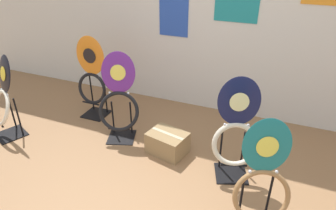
{
  "coord_description": "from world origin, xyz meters",
  "views": [
    {
      "loc": [
        0.75,
        -1.25,
        1.85
      ],
      "look_at": [
        -0.16,
        0.96,
        0.55
      ],
      "focal_mm": 32.0,
      "sensor_mm": 36.0,
      "label": 1
    }
  ],
  "objects": [
    {
      "name": "toilet_seat_display_purple_note",
      "position": [
        -0.73,
        1.04,
        0.43
      ],
      "size": [
        0.46,
        0.38,
        0.92
      ],
      "color": "black",
      "rests_on": "ground_plane"
    },
    {
      "name": "toilet_seat_display_orange_sun",
      "position": [
        -1.27,
        1.34,
        0.47
      ],
      "size": [
        0.37,
        0.28,
        0.97
      ],
      "color": "black",
      "rests_on": "ground_plane"
    },
    {
      "name": "wall_back",
      "position": [
        -0.0,
        2.06,
        1.3
      ],
      "size": [
        8.0,
        0.07,
        2.6
      ],
      "color": "silver",
      "rests_on": "ground_plane"
    },
    {
      "name": "storage_box",
      "position": [
        -0.18,
        0.99,
        0.11
      ],
      "size": [
        0.42,
        0.35,
        0.22
      ],
      "color": "#93754C",
      "rests_on": "ground_plane"
    },
    {
      "name": "toilet_seat_display_navy_moon",
      "position": [
        0.48,
        0.9,
        0.43
      ],
      "size": [
        0.42,
        0.36,
        0.94
      ],
      "color": "black",
      "rests_on": "ground_plane"
    },
    {
      "name": "toilet_seat_display_jazz_black",
      "position": [
        -1.86,
        0.64,
        0.43
      ],
      "size": [
        0.43,
        0.4,
        0.88
      ],
      "color": "black",
      "rests_on": "ground_plane"
    },
    {
      "name": "toilet_seat_display_teal_sax",
      "position": [
        0.76,
        0.37,
        0.43
      ],
      "size": [
        0.42,
        0.36,
        0.91
      ],
      "color": "black",
      "rests_on": "ground_plane"
    }
  ]
}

